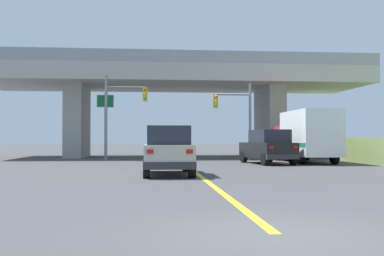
{
  "coord_description": "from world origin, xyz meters",
  "views": [
    {
      "loc": [
        -1.98,
        -7.17,
        1.53
      ],
      "look_at": [
        0.78,
        23.6,
        2.21
      ],
      "focal_mm": 42.97,
      "sensor_mm": 36.0,
      "label": 1
    }
  ],
  "objects": [
    {
      "name": "box_truck",
      "position": [
        7.72,
        20.83,
        1.67
      ],
      "size": [
        2.33,
        7.12,
        3.2
      ],
      "color": "red",
      "rests_on": "ground"
    },
    {
      "name": "suv_crossing",
      "position": [
        4.92,
        19.5,
        1.01
      ],
      "size": [
        2.61,
        4.74,
        2.02
      ],
      "rotation": [
        0.0,
        0.0,
        0.16
      ],
      "color": "black",
      "rests_on": "ground"
    },
    {
      "name": "highway_sign",
      "position": [
        -5.4,
        27.76,
        3.54
      ],
      "size": [
        1.28,
        0.17,
        4.95
      ],
      "color": "slate",
      "rests_on": "ground"
    },
    {
      "name": "ground",
      "position": [
        0.0,
        30.31,
        0.0
      ],
      "size": [
        160.0,
        160.0,
        0.0
      ],
      "primitive_type": "plane",
      "color": "#424244"
    },
    {
      "name": "traffic_signal_nearside",
      "position": [
        4.16,
        24.94,
        3.37
      ],
      "size": [
        2.73,
        0.36,
        5.43
      ],
      "color": "slate",
      "rests_on": "ground"
    },
    {
      "name": "suv_lead",
      "position": [
        -1.27,
        12.01,
        1.01
      ],
      "size": [
        2.0,
        4.61,
        2.02
      ],
      "color": "#B7B29E",
      "rests_on": "ground"
    },
    {
      "name": "overpass_bridge",
      "position": [
        0.0,
        30.31,
        5.74
      ],
      "size": [
        30.32,
        9.1,
        7.92
      ],
      "color": "#A8A59E",
      "rests_on": "ground"
    },
    {
      "name": "lane_divider_stripe",
      "position": [
        0.0,
        13.64,
        0.0
      ],
      "size": [
        0.2,
        27.28,
        0.01
      ],
      "primitive_type": "cube",
      "color": "yellow",
      "rests_on": "ground"
    },
    {
      "name": "traffic_signal_farside",
      "position": [
        -4.13,
        24.77,
        3.66
      ],
      "size": [
        2.92,
        0.36,
        5.88
      ],
      "color": "slate",
      "rests_on": "ground"
    }
  ]
}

